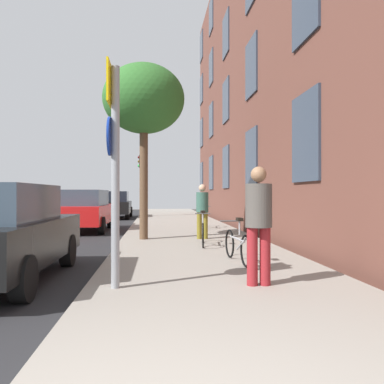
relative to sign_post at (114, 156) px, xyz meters
The scene contains 14 objects.
ground_plane 11.20m from the sign_post, 99.57° to the left, with size 41.80×41.80×0.00m, color #332D28.
road_asphalt 11.73m from the sign_post, 109.90° to the left, with size 7.00×38.00×0.01m, color #232326.
sidewalk 11.16m from the sign_post, 81.27° to the left, with size 4.20×38.00×0.12m, color gray.
building_facade 12.24m from the sign_post, 67.65° to the left, with size 0.56×27.00×13.84m.
sign_post is the anchor object (origin of this frame).
traffic_light 18.44m from the sign_post, 90.67° to the left, with size 0.43×0.24×3.80m.
tree_near 6.49m from the sign_post, 87.64° to the left, with size 2.45×2.45×5.25m.
bicycle_0 3.31m from the sign_post, 40.65° to the left, with size 0.42×1.70×0.89m.
bicycle_1 5.13m from the sign_post, 67.78° to the left, with size 0.42×1.66×0.92m.
bicycle_2 10.24m from the sign_post, 75.18° to the left, with size 0.42×1.73×0.95m.
pedestrian_0 2.30m from the sign_post, ahead, with size 0.53×0.53×1.76m.
pedestrian_1 6.38m from the sign_post, 71.42° to the left, with size 0.52×0.52×1.64m.
car_1 10.21m from the sign_post, 102.20° to the left, with size 1.91×4.31×1.62m.
car_2 18.28m from the sign_post, 95.58° to the left, with size 1.82×4.54×1.62m.
Camera 1 is at (0.03, -1.54, 1.47)m, focal length 36.43 mm.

